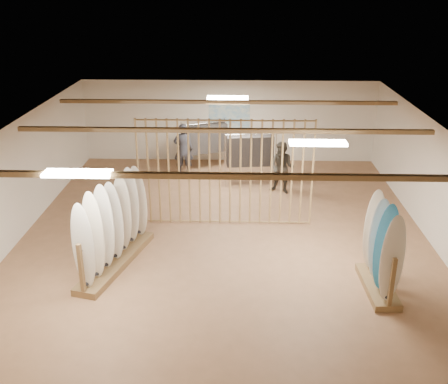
{
  "coord_description": "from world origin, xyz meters",
  "views": [
    {
      "loc": [
        0.35,
        -11.6,
        5.9
      ],
      "look_at": [
        0.0,
        0.0,
        1.2
      ],
      "focal_mm": 42.0,
      "sensor_mm": 36.0,
      "label": 1
    }
  ],
  "objects_px": {
    "clothing_rack_b": "(250,151)",
    "shopper_b": "(282,165)",
    "rack_left": "(114,237)",
    "shopper_a": "(183,146)",
    "clothing_rack_a": "(206,139)",
    "rack_right": "(380,262)"
  },
  "relations": [
    {
      "from": "rack_left",
      "to": "shopper_a",
      "type": "height_order",
      "value": "rack_left"
    },
    {
      "from": "clothing_rack_a",
      "to": "shopper_b",
      "type": "distance_m",
      "value": 3.12
    },
    {
      "from": "clothing_rack_a",
      "to": "shopper_a",
      "type": "relative_size",
      "value": 0.85
    },
    {
      "from": "clothing_rack_b",
      "to": "shopper_b",
      "type": "distance_m",
      "value": 1.21
    },
    {
      "from": "shopper_b",
      "to": "rack_right",
      "type": "bearing_deg",
      "value": -49.81
    },
    {
      "from": "clothing_rack_b",
      "to": "shopper_b",
      "type": "height_order",
      "value": "shopper_b"
    },
    {
      "from": "clothing_rack_b",
      "to": "shopper_a",
      "type": "relative_size",
      "value": 0.84
    },
    {
      "from": "clothing_rack_a",
      "to": "clothing_rack_b",
      "type": "distance_m",
      "value": 1.92
    },
    {
      "from": "rack_left",
      "to": "shopper_a",
      "type": "bearing_deg",
      "value": 95.95
    },
    {
      "from": "rack_left",
      "to": "clothing_rack_b",
      "type": "height_order",
      "value": "rack_left"
    },
    {
      "from": "shopper_b",
      "to": "clothing_rack_a",
      "type": "bearing_deg",
      "value": 163.04
    },
    {
      "from": "rack_right",
      "to": "clothing_rack_a",
      "type": "xyz_separation_m",
      "value": [
        -3.98,
        7.27,
        0.41
      ]
    },
    {
      "from": "rack_left",
      "to": "clothing_rack_b",
      "type": "bearing_deg",
      "value": 74.23
    },
    {
      "from": "shopper_a",
      "to": "shopper_b",
      "type": "xyz_separation_m",
      "value": [
        3.06,
        -1.47,
        -0.09
      ]
    },
    {
      "from": "rack_right",
      "to": "shopper_a",
      "type": "bearing_deg",
      "value": 122.86
    },
    {
      "from": "clothing_rack_b",
      "to": "shopper_a",
      "type": "height_order",
      "value": "shopper_a"
    },
    {
      "from": "rack_right",
      "to": "clothing_rack_a",
      "type": "distance_m",
      "value": 8.3
    },
    {
      "from": "clothing_rack_a",
      "to": "clothing_rack_b",
      "type": "bearing_deg",
      "value": -65.65
    },
    {
      "from": "shopper_b",
      "to": "clothing_rack_b",
      "type": "bearing_deg",
      "value": 164.97
    },
    {
      "from": "rack_left",
      "to": "shopper_a",
      "type": "xyz_separation_m",
      "value": [
        0.92,
        5.88,
        0.28
      ]
    },
    {
      "from": "rack_left",
      "to": "clothing_rack_b",
      "type": "xyz_separation_m",
      "value": [
        3.05,
        5.15,
        0.38
      ]
    },
    {
      "from": "rack_right",
      "to": "clothing_rack_a",
      "type": "relative_size",
      "value": 1.18
    }
  ]
}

